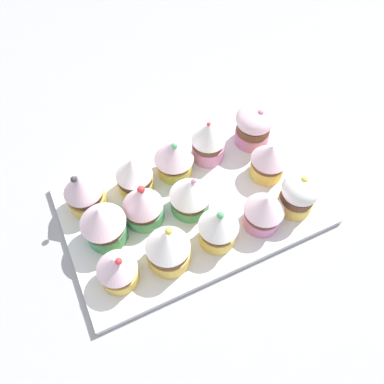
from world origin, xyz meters
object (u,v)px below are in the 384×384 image
cupcake_2 (218,226)px  cupcake_6 (142,204)px  cupcake_7 (190,195)px  cupcake_12 (208,140)px  cupcake_8 (270,161)px  cupcake_4 (299,194)px  cupcake_11 (173,157)px  cupcake_1 (168,248)px  cupcake_13 (254,126)px  cupcake_5 (104,226)px  cupcake_3 (264,210)px  cupcake_9 (83,190)px  baking_tray (192,204)px  cupcake_10 (134,175)px  cupcake_0 (117,269)px

cupcake_2 → cupcake_6: cupcake_2 is taller
cupcake_7 → cupcake_12: size_ratio=0.88×
cupcake_6 → cupcake_8: size_ratio=1.10×
cupcake_4 → cupcake_11: cupcake_11 is taller
cupcake_1 → cupcake_13: size_ratio=1.08×
cupcake_6 → cupcake_12: (13.90, 6.44, 0.38)cm
cupcake_5 → cupcake_2: bearing=-25.5°
cupcake_2 → cupcake_6: (-8.21, 8.10, -0.37)cm
cupcake_1 → cupcake_7: 9.19cm
cupcake_3 → cupcake_9: cupcake_9 is taller
baking_tray → cupcake_5: size_ratio=5.09×
baking_tray → cupcake_11: bearing=91.3°
cupcake_13 → cupcake_4: bearing=-93.2°
cupcake_3 → cupcake_13: size_ratio=0.92×
cupcake_5 → cupcake_12: 21.48cm
cupcake_5 → cupcake_8: size_ratio=1.13×
cupcake_9 → cupcake_13: bearing=1.3°
cupcake_13 → cupcake_10: bearing=-177.6°
cupcake_1 → cupcake_9: bearing=119.5°
cupcake_4 → cupcake_13: 14.57cm
cupcake_9 → cupcake_11: (14.56, 0.20, -0.17)cm
cupcake_5 → cupcake_8: bearing=0.4°
cupcake_2 → cupcake_9: 20.63cm
cupcake_0 → cupcake_2: 14.85cm
cupcake_4 → cupcake_8: (-0.56, 7.18, -0.07)cm
cupcake_9 → cupcake_8: bearing=-13.4°
cupcake_2 → cupcake_7: bearing=100.4°
cupcake_8 → cupcake_13: bearing=79.5°
cupcake_11 → cupcake_13: (14.90, 0.45, -0.17)cm
cupcake_5 → cupcake_9: (-0.98, 6.93, -0.05)cm
cupcake_2 → cupcake_11: size_ratio=1.05×
cupcake_3 → cupcake_5: 22.78cm
cupcake_10 → cupcake_2: bearing=-61.1°
cupcake_0 → cupcake_5: 6.49cm
cupcake_6 → cupcake_9: cupcake_9 is taller
cupcake_6 → cupcake_7: bearing=-11.3°
cupcake_5 → cupcake_11: 15.34cm
cupcake_2 → cupcake_5: 15.92cm
cupcake_10 → baking_tray: bearing=-42.3°
cupcake_1 → cupcake_10: bearing=89.5°
cupcake_8 → cupcake_11: 15.20cm
cupcake_5 → cupcake_9: bearing=98.1°
cupcake_4 → cupcake_13: size_ratio=1.00×
cupcake_0 → cupcake_3: (22.08, -0.72, 0.36)cm
cupcake_9 → cupcake_0: bearing=-87.8°
cupcake_6 → cupcake_9: (-7.13, 5.69, 0.38)cm
cupcake_0 → cupcake_1: cupcake_1 is taller
cupcake_0 → cupcake_13: 32.15cm
cupcake_6 → cupcake_5: bearing=-168.6°
cupcake_12 → cupcake_4: bearing=-62.5°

